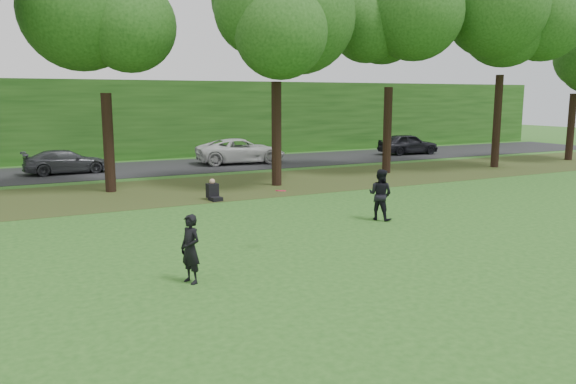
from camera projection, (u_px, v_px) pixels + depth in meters
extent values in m
plane|color=#26561B|center=(353.00, 272.00, 12.81)|extent=(120.00, 120.00, 0.00)
cube|color=#433618|center=(186.00, 189.00, 24.23)|extent=(60.00, 7.00, 0.01)
cube|color=black|center=(144.00, 169.00, 31.26)|extent=(70.00, 7.00, 0.02)
cube|color=#1B4413|center=(121.00, 120.00, 36.12)|extent=(70.00, 3.00, 5.00)
imported|color=black|center=(190.00, 249.00, 11.99)|extent=(0.53, 0.64, 1.50)
imported|color=black|center=(380.00, 195.00, 18.16)|extent=(0.95, 1.02, 1.67)
imported|color=#3D3E45|center=(66.00, 162.00, 29.14)|extent=(4.30, 1.92, 1.23)
imported|color=silver|center=(241.00, 151.00, 33.56)|extent=(5.55, 3.01, 1.48)
imported|color=black|center=(408.00, 144.00, 38.89)|extent=(4.35, 2.09, 1.43)
cylinder|color=#FB1547|center=(281.00, 191.00, 14.38)|extent=(0.38, 0.38, 0.08)
cube|color=black|center=(215.00, 199.00, 21.60)|extent=(0.44, 0.59, 0.16)
cube|color=black|center=(212.00, 191.00, 21.79)|extent=(0.44, 0.37, 0.56)
sphere|color=tan|center=(212.00, 181.00, 21.73)|extent=(0.22, 0.22, 0.22)
cylinder|color=black|center=(109.00, 143.00, 23.34)|extent=(0.44, 0.44, 4.12)
sphere|color=#1B4413|center=(102.00, 24.00, 22.53)|extent=(5.80, 5.80, 5.80)
cylinder|color=black|center=(276.00, 134.00, 25.02)|extent=(0.44, 0.44, 4.62)
sphere|color=#1B4413|center=(276.00, 9.00, 24.11)|extent=(6.60, 6.60, 6.60)
cylinder|color=black|center=(387.00, 130.00, 29.21)|extent=(0.44, 0.44, 4.45)
sphere|color=#1B4413|center=(390.00, 27.00, 28.34)|extent=(6.20, 6.20, 6.20)
cylinder|color=black|center=(497.00, 121.00, 31.58)|extent=(0.44, 0.44, 5.17)
sphere|color=#1B4413|center=(504.00, 10.00, 30.56)|extent=(7.40, 7.40, 7.40)
cylinder|color=black|center=(571.00, 127.00, 35.23)|extent=(0.44, 0.44, 4.16)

